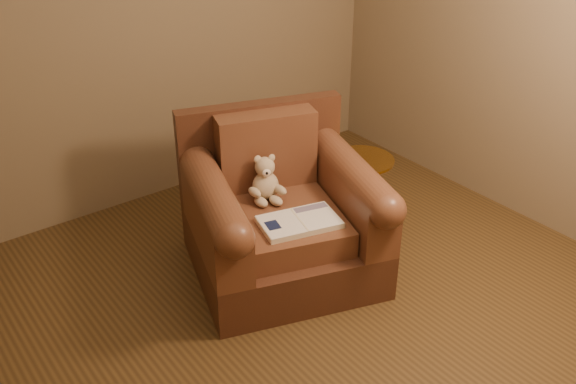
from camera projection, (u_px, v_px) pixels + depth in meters
floor at (316, 349)px, 3.32m from camera, size 4.00×4.00×0.00m
room at (325, 16)px, 2.48m from camera, size 4.02×4.02×2.71m
armchair at (280, 216)px, 3.79m from camera, size 1.28×1.25×0.93m
teddy_bear at (266, 183)px, 3.75m from camera, size 0.20×0.23×0.28m
guidebook at (299, 222)px, 3.54m from camera, size 0.49×0.36×0.04m
side_table at (360, 194)px, 4.13m from camera, size 0.40×0.40×0.56m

